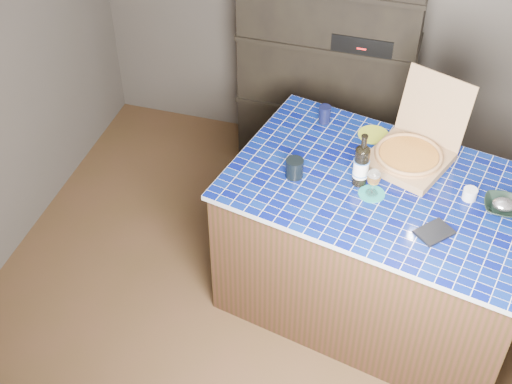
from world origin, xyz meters
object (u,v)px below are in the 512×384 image
(dvd_case, at_px, (434,232))
(kitchen_island, at_px, (379,247))
(mead_bottle, at_px, (361,165))
(wine_glass, at_px, (374,177))
(pizza_box, at_px, (411,152))
(bowl, at_px, (503,207))

(dvd_case, bearing_deg, kitchen_island, 174.94)
(mead_bottle, xyz_separation_m, wine_glass, (0.08, -0.07, -0.01))
(pizza_box, height_order, wine_glass, pizza_box)
(mead_bottle, relative_size, bowl, 1.61)
(wine_glass, bearing_deg, kitchen_island, 45.93)
(dvd_case, bearing_deg, pizza_box, 150.98)
(pizza_box, height_order, mead_bottle, pizza_box)
(wine_glass, bearing_deg, mead_bottle, 138.19)
(wine_glass, bearing_deg, bowl, 5.97)
(kitchen_island, relative_size, pizza_box, 3.12)
(kitchen_island, distance_m, mead_bottle, 0.62)
(kitchen_island, bearing_deg, bowl, 10.79)
(pizza_box, bearing_deg, bowl, -5.72)
(mead_bottle, distance_m, dvd_case, 0.53)
(dvd_case, bearing_deg, wine_glass, -168.53)
(kitchen_island, height_order, bowl, bowl)
(pizza_box, bearing_deg, wine_glass, -93.32)
(mead_bottle, height_order, bowl, mead_bottle)
(mead_bottle, bearing_deg, kitchen_island, 3.73)
(pizza_box, bearing_deg, kitchen_island, -85.25)
(kitchen_island, distance_m, bowl, 0.77)
(kitchen_island, height_order, mead_bottle, mead_bottle)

